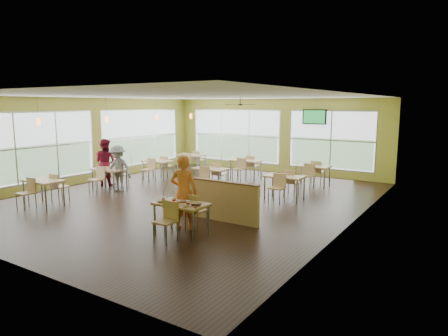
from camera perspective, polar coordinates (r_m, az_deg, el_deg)
The scene contains 20 objects.
room at distance 12.44m, azimuth -4.73°, elevation 2.83°, with size 12.00×12.04×3.20m.
window_bays at distance 16.48m, azimuth -5.56°, elevation 3.89°, with size 9.24×10.24×2.38m.
main_table at distance 9.07m, azimuth -6.12°, elevation -5.73°, with size 1.22×1.52×0.87m.
half_wall_divider at distance 10.23m, azimuth -1.01°, elevation -4.60°, with size 2.40×0.14×1.04m.
dining_tables at distance 14.55m, azimuth -3.88°, elevation -0.11°, with size 6.92×8.72×0.87m.
pendant_lights at distance 15.01m, azimuth -13.01°, elevation 6.95°, with size 0.11×7.31×0.86m.
ceiling_fan at distance 14.86m, azimuth 2.32°, elevation 9.05°, with size 1.25×1.25×0.29m.
tv_backwall at distance 16.73m, azimuth 12.79°, elevation 7.13°, with size 1.00×0.07×0.60m.
man_plaid at distance 9.46m, azimuth -5.77°, elevation -3.46°, with size 0.65×0.43×1.79m, color #E24219.
patron_maroon at distance 15.22m, azimuth -16.60°, elevation 0.80°, with size 0.84×0.65×1.72m, color maroon.
patron_grey at distance 14.07m, azimuth -14.89°, elevation -0.06°, with size 1.02×0.59×1.58m, color slate.
cup_blue at distance 9.18m, azimuth -8.61°, elevation -4.42°, with size 0.09×0.09×0.32m.
cup_yellow at distance 9.09m, azimuth -7.18°, elevation -4.52°, with size 0.09×0.09×0.32m.
cup_red_near at distance 8.86m, azimuth -6.57°, elevation -4.89°, with size 0.08×0.08×0.29m.
cup_red_far at distance 8.75m, azimuth -5.15°, elevation -5.01°, with size 0.09×0.09×0.31m.
food_basket at distance 8.79m, azimuth -4.00°, elevation -5.15°, with size 0.25×0.25×0.06m.
ketchup_cup at distance 8.58m, azimuth -4.08°, elevation -5.63°, with size 0.07×0.07×0.03m, color maroon.
wrapper_left at distance 9.16m, azimuth -9.03°, elevation -4.73°, with size 0.17×0.16×0.04m, color #9E774C.
wrapper_mid at distance 9.10m, azimuth -5.92°, elevation -4.72°, with size 0.21×0.19×0.05m, color #9E774C.
wrapper_right at distance 8.67m, azimuth -5.47°, elevation -5.47°, with size 0.13×0.12×0.03m, color #9E774C.
Camera 1 is at (7.52, -9.82, 2.92)m, focal length 32.00 mm.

